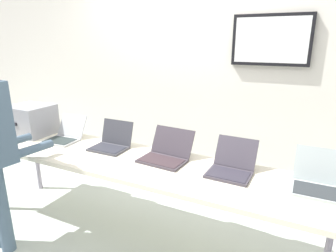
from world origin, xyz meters
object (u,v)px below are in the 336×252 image
object	(u,v)px
laptop_station_0	(65,135)
laptop_station_1	(112,142)
laptop_station_3	(231,166)
laptop_station_2	(166,153)
workbench	(134,165)
equipment_box	(31,120)
laptop_station_4	(318,181)

from	to	relation	value
laptop_station_0	laptop_station_1	bearing A→B (deg)	2.30
laptop_station_1	laptop_station_3	size ratio (longest dim) A/B	0.88
laptop_station_2	laptop_station_3	bearing A→B (deg)	-0.60
workbench	laptop_station_3	xyz separation A→B (m)	(0.80, 0.13, 0.10)
laptop_station_2	laptop_station_3	world-z (taller)	laptop_station_2
equipment_box	laptop_station_3	distance (m)	2.17
workbench	laptop_station_0	size ratio (longest dim) A/B	8.52
laptop_station_3	laptop_station_4	world-z (taller)	laptop_station_4
equipment_box	laptop_station_4	world-z (taller)	equipment_box
laptop_station_0	laptop_station_2	bearing A→B (deg)	0.27
laptop_station_3	workbench	bearing A→B (deg)	-171.10
laptop_station_4	laptop_station_2	bearing A→B (deg)	179.95
workbench	laptop_station_4	world-z (taller)	laptop_station_4
laptop_station_1	laptop_station_0	bearing A→B (deg)	-177.70
equipment_box	laptop_station_3	world-z (taller)	equipment_box
workbench	laptop_station_4	distance (m)	1.40
equipment_box	laptop_station_0	distance (m)	0.48
workbench	laptop_station_3	bearing A→B (deg)	8.90
laptop_station_1	laptop_station_4	size ratio (longest dim) A/B	1.01
equipment_box	laptop_station_0	bearing A→B (deg)	0.33
laptop_station_2	laptop_station_4	xyz separation A→B (m)	(1.15, -0.00, 0.00)
laptop_station_0	laptop_station_3	xyz separation A→B (m)	(1.70, -0.00, 0.00)
laptop_station_1	laptop_station_4	bearing A→B (deg)	-0.60
workbench	laptop_station_4	size ratio (longest dim) A/B	9.97
laptop_station_0	laptop_station_2	xyz separation A→B (m)	(1.14, 0.01, 0.00)
workbench	laptop_station_0	distance (m)	0.91
laptop_station_4	equipment_box	bearing A→B (deg)	-179.85
laptop_station_4	laptop_station_3	bearing A→B (deg)	-179.52
laptop_station_0	laptop_station_2	size ratio (longest dim) A/B	0.95
workbench	equipment_box	bearing A→B (deg)	174.88
equipment_box	laptop_station_1	distance (m)	1.04
laptop_station_2	laptop_station_4	bearing A→B (deg)	-0.05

